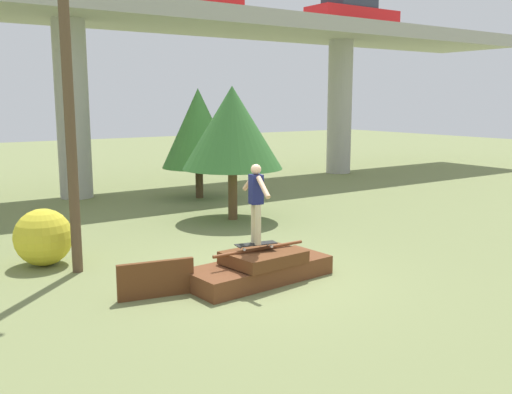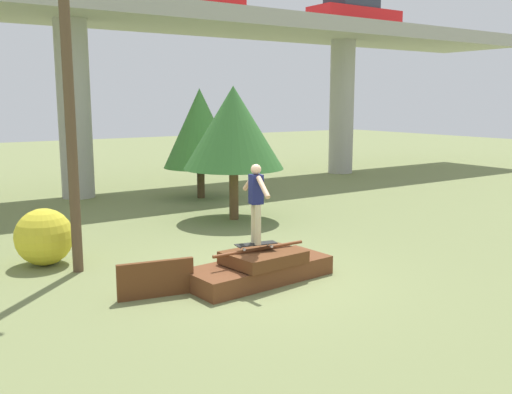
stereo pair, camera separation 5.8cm
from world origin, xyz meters
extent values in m
plane|color=olive|center=(0.00, 0.00, 0.00)|extent=(80.00, 80.00, 0.00)
cube|color=brown|center=(0.00, 0.00, 0.17)|extent=(2.87, 1.29, 0.35)
cube|color=#5B3319|center=(0.04, -0.08, 0.46)|extent=(1.53, 1.17, 0.26)
cylinder|color=brown|center=(0.00, 0.00, 0.61)|extent=(1.97, 0.06, 0.06)
cube|color=#5B3319|center=(-1.97, 0.24, 0.32)|extent=(1.31, 0.35, 0.63)
cube|color=black|center=(-0.08, -0.01, 0.72)|extent=(0.81, 0.37, 0.01)
cylinder|color=silver|center=(0.20, 0.03, 0.66)|extent=(0.06, 0.04, 0.05)
cylinder|color=silver|center=(0.17, -0.16, 0.66)|extent=(0.06, 0.04, 0.05)
cylinder|color=silver|center=(-0.33, 0.14, 0.66)|extent=(0.06, 0.04, 0.05)
cylinder|color=silver|center=(-0.37, -0.05, 0.66)|extent=(0.06, 0.04, 0.05)
cylinder|color=#C6B78E|center=(-0.07, 0.07, 1.10)|extent=(0.12, 0.12, 0.74)
cylinder|color=#C6B78E|center=(-0.10, -0.09, 1.10)|extent=(0.12, 0.12, 0.74)
cube|color=#191E51|center=(-0.08, -0.01, 1.74)|extent=(0.26, 0.25, 0.54)
sphere|color=tan|center=(-0.08, -0.01, 2.10)|extent=(0.19, 0.19, 0.19)
cylinder|color=tan|center=(-0.02, 0.30, 1.82)|extent=(0.18, 0.49, 0.37)
cylinder|color=tan|center=(-0.14, -0.32, 1.82)|extent=(0.18, 0.49, 0.37)
cube|color=#A8A59E|center=(0.00, 11.13, 6.28)|extent=(44.00, 4.61, 0.60)
cylinder|color=#A8A59E|center=(0.00, 11.13, 2.99)|extent=(1.10, 1.10, 5.98)
cylinder|color=#A8A59E|center=(12.10, 11.13, 2.99)|extent=(1.10, 1.10, 5.98)
cube|color=red|center=(4.58, 11.50, 6.93)|extent=(4.14, 1.69, 0.70)
cube|color=red|center=(12.90, 11.27, 6.98)|extent=(4.44, 1.63, 0.80)
cube|color=#2D333D|center=(12.68, 11.27, 7.69)|extent=(2.13, 1.50, 0.64)
cylinder|color=brown|center=(-2.63, 2.47, 4.08)|extent=(0.20, 0.20, 8.16)
cylinder|color=brown|center=(2.53, 4.99, 0.72)|extent=(0.26, 0.26, 1.44)
cone|color=#336B2D|center=(2.53, 4.99, 2.58)|extent=(2.79, 2.79, 2.28)
cylinder|color=#4C3823|center=(3.46, 8.66, 0.53)|extent=(0.26, 0.26, 1.06)
cone|color=#428438|center=(3.46, 8.66, 2.39)|extent=(2.50, 2.50, 2.66)
sphere|color=gold|center=(-3.05, 3.30, 0.58)|extent=(1.17, 1.17, 1.17)
camera|label=1|loc=(-5.81, -8.42, 3.33)|focal=40.00mm
camera|label=2|loc=(-5.76, -8.46, 3.33)|focal=40.00mm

